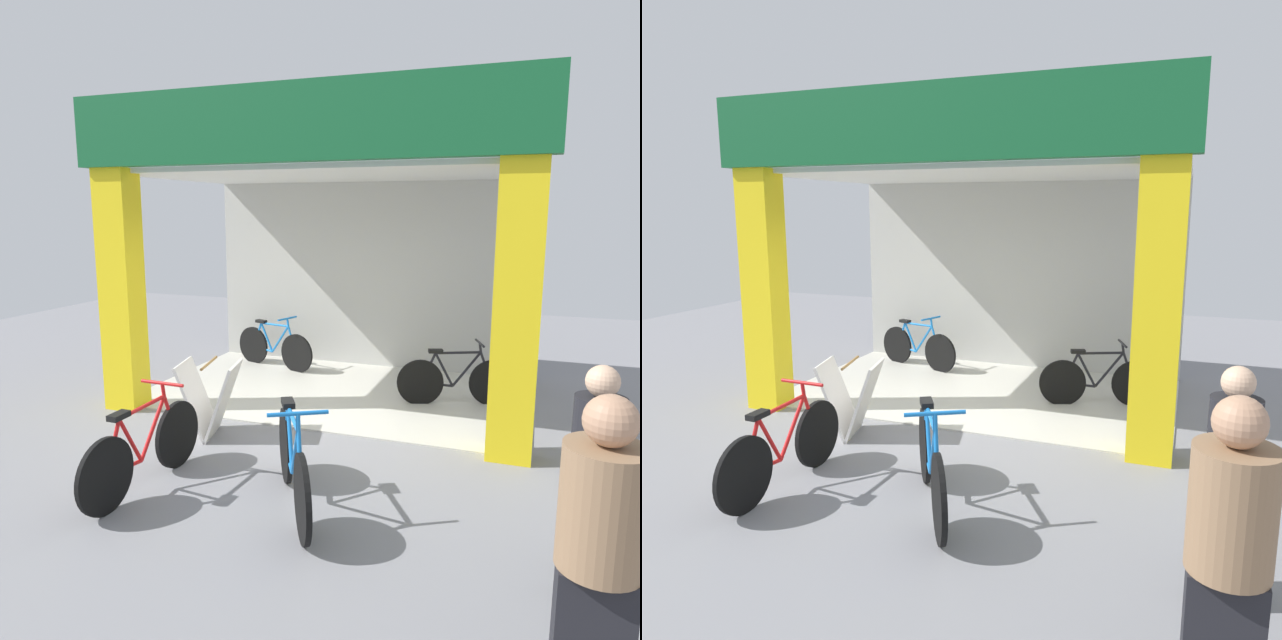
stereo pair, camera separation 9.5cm
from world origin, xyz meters
TOP-DOWN VIEW (x-y plane):
  - ground_plane at (0.00, 0.00)m, footprint 18.24×18.24m
  - shop_facade at (0.00, 1.54)m, footprint 5.32×3.43m
  - bicycle_inside_0 at (1.60, 1.52)m, footprint 1.46×0.56m
  - bicycle_inside_1 at (-1.38, 2.42)m, footprint 1.48×0.56m
  - bicycle_parked_0 at (0.67, -1.71)m, footprint 0.92×1.54m
  - bicycle_parked_1 at (-0.73, -1.84)m, footprint 0.46×1.67m
  - sandwich_board_sign at (-0.83, -0.50)m, footprint 0.75×0.70m
  - pedestrian_0 at (2.93, -2.15)m, footprint 0.36×0.36m
  - pedestrian_1 at (2.85, -3.32)m, footprint 0.39×0.39m

SIDE VIEW (x-z plane):
  - ground_plane at x=0.00m, z-range 0.00..0.00m
  - bicycle_inside_0 at x=1.60m, z-range -0.08..0.76m
  - bicycle_inside_1 at x=-1.38m, z-range -0.09..0.77m
  - bicycle_parked_1 at x=-0.73m, z-range -0.09..0.83m
  - bicycle_parked_0 at x=0.67m, z-range -0.10..0.87m
  - sandwich_board_sign at x=-0.83m, z-range 0.00..0.85m
  - pedestrian_0 at x=2.93m, z-range 0.01..1.57m
  - pedestrian_1 at x=2.85m, z-range 0.04..1.75m
  - shop_facade at x=0.00m, z-range 0.12..3.90m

